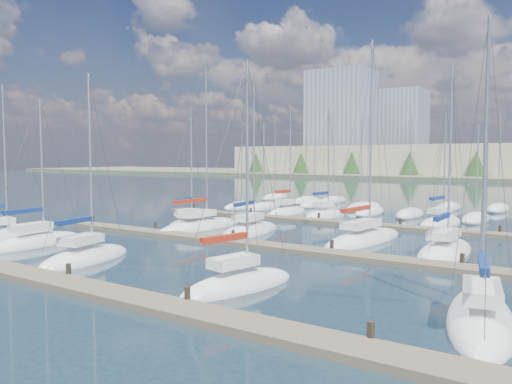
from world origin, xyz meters
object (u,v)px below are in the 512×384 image
Objects in this scene: sailboat_i at (201,226)px; sailboat_d at (239,285)px; sailboat_h at (189,225)px; sailboat_l at (445,251)px; sailboat_n at (287,212)px; sailboat_p at (441,223)px; sailboat_k at (364,239)px; sailboat_b at (36,243)px; sailboat_f at (481,319)px; sailboat_c at (86,258)px; sailboat_o at (325,215)px; sailboat_j at (250,231)px.

sailboat_i is 1.38× the size of sailboat_d.
sailboat_l is at bearing -14.14° from sailboat_h.
sailboat_h is 21.80m from sailboat_d.
sailboat_p is at bearing 5.50° from sailboat_n.
sailboat_k is 1.41× the size of sailboat_b.
sailboat_i is 1.02× the size of sailboat_k.
sailboat_d reaches higher than sailboat_b.
sailboat_b is (-18.73, -14.46, -0.01)m from sailboat_k.
sailboat_k is (-10.55, 14.97, 0.00)m from sailboat_f.
sailboat_k is 6.37m from sailboat_l.
sailboat_k is (13.80, -12.32, -0.02)m from sailboat_n.
sailboat_d reaches higher than sailboat_h.
sailboat_p is 0.80× the size of sailboat_k.
sailboat_c is 14.68m from sailboat_i.
sailboat_i is at bearing 140.87° from sailboat_f.
sailboat_i is at bearing 91.77° from sailboat_c.
sailboat_p is at bearing 24.12° from sailboat_h.
sailboat_i reaches higher than sailboat_p.
sailboat_f is 29.29m from sailboat_b.
sailboat_n is 0.98× the size of sailboat_l.
sailboat_d is at bearing -9.69° from sailboat_b.
sailboat_i is 13.58m from sailboat_b.
sailboat_l is at bearing 22.12° from sailboat_b.
sailboat_o is 0.77× the size of sailboat_k.
sailboat_k is at bearing 0.34° from sailboat_j.
sailboat_i is 1.23× the size of sailboat_l.
sailboat_k reaches higher than sailboat_c.
sailboat_f is 24.18m from sailboat_j.
sailboat_i is 1.44× the size of sailboat_b.
sailboat_k is 1.21× the size of sailboat_l.
sailboat_h is at bearing 178.36° from sailboat_l.
sailboat_n is at bearing 143.46° from sailboat_k.
sailboat_i is at bearing -130.69° from sailboat_p.
sailboat_p is at bearing 97.55° from sailboat_d.
sailboat_p is (16.81, 14.37, -0.00)m from sailboat_i.
sailboat_f is 1.11× the size of sailboat_b.
sailboat_b is (-7.44, 1.47, -0.01)m from sailboat_c.
sailboat_l reaches higher than sailboat_f.
sailboat_l is at bearing 2.80° from sailboat_i.
sailboat_h is 0.96× the size of sailboat_o.
sailboat_d is at bearing -41.79° from sailboat_i.
sailboat_n reaches higher than sailboat_b.
sailboat_o reaches higher than sailboat_d.
sailboat_p is 28.83m from sailboat_d.
sailboat_l is (20.58, -0.05, -0.01)m from sailboat_i.
sailboat_j is 0.88× the size of sailboat_k.
sailboat_p is 0.96× the size of sailboat_l.
sailboat_f is at bearing -25.25° from sailboat_i.
sailboat_f is at bearing -41.85° from sailboat_j.
sailboat_b is at bearing -119.00° from sailboat_p.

